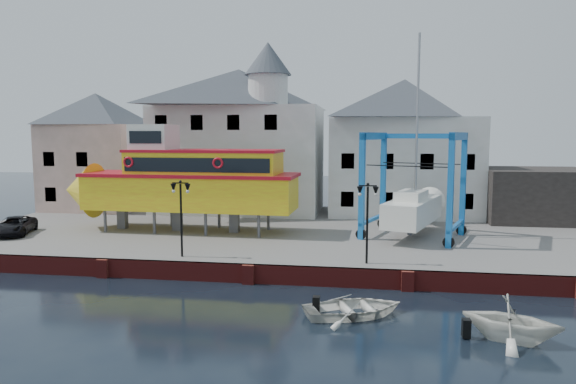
# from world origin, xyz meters

# --- Properties ---
(ground) EXTENTS (140.00, 140.00, 0.00)m
(ground) POSITION_xyz_m (0.00, 0.00, 0.00)
(ground) COLOR black
(ground) RESTS_ON ground
(hardstanding) EXTENTS (44.00, 22.00, 1.00)m
(hardstanding) POSITION_xyz_m (0.00, 11.00, 0.50)
(hardstanding) COLOR #625E5B
(hardstanding) RESTS_ON ground
(quay_wall) EXTENTS (44.00, 0.47, 1.00)m
(quay_wall) POSITION_xyz_m (-0.00, 0.10, 0.50)
(quay_wall) COLOR maroon
(quay_wall) RESTS_ON ground
(building_pink) EXTENTS (8.00, 7.00, 10.30)m
(building_pink) POSITION_xyz_m (-18.00, 18.00, 6.15)
(building_pink) COLOR tan
(building_pink) RESTS_ON hardstanding
(building_white_main) EXTENTS (14.00, 8.30, 14.00)m
(building_white_main) POSITION_xyz_m (-4.87, 18.39, 7.34)
(building_white_main) COLOR silver
(building_white_main) RESTS_ON hardstanding
(building_white_right) EXTENTS (12.00, 8.00, 11.20)m
(building_white_right) POSITION_xyz_m (9.00, 19.00, 6.60)
(building_white_right) COLOR silver
(building_white_right) RESTS_ON hardstanding
(shed_dark) EXTENTS (8.00, 7.00, 4.00)m
(shed_dark) POSITION_xyz_m (19.00, 17.00, 3.00)
(shed_dark) COLOR black
(shed_dark) RESTS_ON hardstanding
(lamp_post_left) EXTENTS (1.12, 0.32, 4.20)m
(lamp_post_left) POSITION_xyz_m (-4.00, 1.20, 4.17)
(lamp_post_left) COLOR black
(lamp_post_left) RESTS_ON hardstanding
(lamp_post_right) EXTENTS (1.12, 0.32, 4.20)m
(lamp_post_right) POSITION_xyz_m (6.00, 1.20, 4.17)
(lamp_post_right) COLOR black
(lamp_post_right) RESTS_ON hardstanding
(tour_boat) EXTENTS (16.95, 4.52, 7.33)m
(tour_boat) POSITION_xyz_m (-7.00, 8.55, 4.46)
(tour_boat) COLOR #59595E
(tour_boat) RESTS_ON hardstanding
(travel_lift) EXTENTS (7.30, 8.88, 13.05)m
(travel_lift) POSITION_xyz_m (9.21, 9.31, 3.18)
(travel_lift) COLOR #0F53A8
(travel_lift) RESTS_ON hardstanding
(van) EXTENTS (3.26, 4.67, 1.19)m
(van) POSITION_xyz_m (-17.27, 5.51, 1.59)
(van) COLOR black
(van) RESTS_ON hardstanding
(motorboat_b) EXTENTS (5.11, 4.43, 0.89)m
(motorboat_b) POSITION_xyz_m (5.47, -3.89, 0.00)
(motorboat_b) COLOR white
(motorboat_b) RESTS_ON ground
(motorboat_c) EXTENTS (4.35, 4.08, 1.85)m
(motorboat_c) POSITION_xyz_m (11.31, -5.76, 0.00)
(motorboat_c) COLOR white
(motorboat_c) RESTS_ON ground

